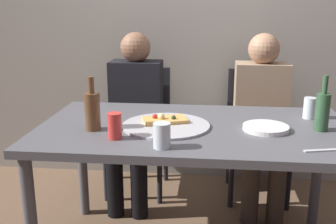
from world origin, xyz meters
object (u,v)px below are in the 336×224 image
(chair_right, at_px, (258,125))
(guest_in_sweater, at_px, (134,110))
(soda_can, at_px, (115,126))
(table_knife, at_px, (329,150))
(pizza_tray, at_px, (166,125))
(guest_in_beanie, at_px, (262,114))
(beer_bottle, at_px, (92,110))
(pizza_slice_last, at_px, (165,120))
(dining_table, at_px, (194,140))
(tumbler_near, at_px, (310,108))
(chair_left, at_px, (139,121))
(wine_bottle, at_px, (322,111))
(tumbler_far, at_px, (162,135))
(plate_stack, at_px, (266,128))

(chair_right, height_order, guest_in_sweater, guest_in_sweater)
(soda_can, xyz_separation_m, table_knife, (0.94, -0.06, -0.06))
(pizza_tray, bearing_deg, guest_in_sweater, 112.82)
(soda_can, distance_m, guest_in_beanie, 1.22)
(soda_can, xyz_separation_m, guest_in_beanie, (0.78, 0.92, -0.17))
(beer_bottle, bearing_deg, pizza_slice_last, 21.44)
(dining_table, distance_m, soda_can, 0.45)
(tumbler_near, bearing_deg, chair_left, 149.22)
(pizza_slice_last, height_order, wine_bottle, wine_bottle)
(dining_table, distance_m, tumbler_far, 0.38)
(guest_in_beanie, bearing_deg, chair_left, -9.87)
(wine_bottle, xyz_separation_m, table_knife, (-0.04, -0.29, -0.10))
(soda_can, bearing_deg, tumbler_far, -22.93)
(wine_bottle, height_order, table_knife, wine_bottle)
(dining_table, bearing_deg, beer_bottle, -167.03)
(pizza_tray, bearing_deg, tumbler_near, 17.23)
(soda_can, bearing_deg, tumbler_near, 24.45)
(beer_bottle, xyz_separation_m, chair_right, (0.92, 0.96, -0.34))
(table_knife, height_order, guest_in_beanie, guest_in_beanie)
(wine_bottle, bearing_deg, guest_in_beanie, 105.85)
(beer_bottle, bearing_deg, tumbler_near, 16.26)
(chair_left, bearing_deg, plate_stack, 132.47)
(plate_stack, xyz_separation_m, guest_in_beanie, (0.07, 0.72, -0.12))
(guest_in_beanie, bearing_deg, guest_in_sweater, 0.00)
(tumbler_far, height_order, plate_stack, tumbler_far)
(chair_left, bearing_deg, pizza_tray, 109.15)
(chair_left, bearing_deg, tumbler_far, 105.16)
(soda_can, height_order, table_knife, soda_can)
(pizza_slice_last, bearing_deg, chair_left, 109.38)
(pizza_tray, height_order, tumbler_near, tumbler_near)
(beer_bottle, relative_size, guest_in_sweater, 0.23)
(tumbler_near, xyz_separation_m, chair_left, (-1.06, 0.63, -0.30))
(wine_bottle, bearing_deg, guest_in_sweater, 146.93)
(beer_bottle, bearing_deg, plate_stack, 5.61)
(dining_table, height_order, beer_bottle, beer_bottle)
(beer_bottle, xyz_separation_m, tumbler_far, (0.37, -0.22, -0.05))
(pizza_tray, distance_m, beer_bottle, 0.38)
(tumbler_far, relative_size, chair_left, 0.12)
(pizza_tray, distance_m, plate_stack, 0.50)
(pizza_slice_last, relative_size, tumbler_near, 2.19)
(table_knife, bearing_deg, plate_stack, -62.29)
(pizza_tray, height_order, tumbler_far, tumbler_far)
(table_knife, bearing_deg, beer_bottle, -23.08)
(tumbler_near, height_order, chair_right, chair_right)
(tumbler_far, height_order, chair_right, chair_right)
(wine_bottle, bearing_deg, chair_right, 103.13)
(beer_bottle, xyz_separation_m, soda_can, (0.14, -0.12, -0.04))
(pizza_tray, xyz_separation_m, wine_bottle, (0.77, 0.02, 0.10))
(table_knife, distance_m, guest_in_beanie, 1.00)
(plate_stack, relative_size, chair_left, 0.25)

